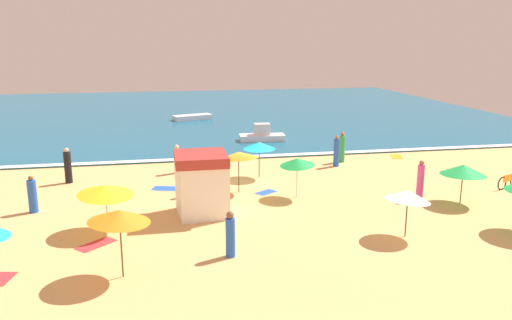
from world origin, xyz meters
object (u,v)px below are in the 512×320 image
beach_umbrella_0 (239,155)px  beach_umbrella_7 (105,190)px  beach_umbrella_9 (408,195)px  beachgoer_2 (177,160)px  lifeguard_cabana (201,183)px  beachgoer_4 (68,167)px  beachgoer_5 (32,196)px  beach_umbrella_6 (259,145)px  beachgoer_7 (420,181)px  beachgoer_0 (230,235)px  beach_umbrella_1 (119,216)px  beachgoer_6 (197,178)px  parked_bicycle (508,181)px  beach_umbrella_5 (463,170)px  beachgoer_1 (336,152)px  beachgoer_3 (342,148)px  small_boat_0 (262,135)px  small_boat_1 (192,117)px  beach_umbrella_4 (297,162)px

beach_umbrella_0 → beach_umbrella_7: bearing=-144.4°
beach_umbrella_9 → beachgoer_2: (-8.38, 11.38, -0.90)m
lifeguard_cabana → beach_umbrella_0: (2.11, 2.95, 0.51)m
beach_umbrella_0 → beachgoer_4: 9.40m
beachgoer_2 → beachgoer_5: size_ratio=0.99×
beach_umbrella_6 → beachgoer_7: beach_umbrella_6 is taller
beachgoer_0 → beachgoer_4: (-7.21, 11.01, 0.09)m
beach_umbrella_1 → beachgoer_5: size_ratio=1.40×
beach_umbrella_7 → beach_umbrella_6: bearing=42.1°
beach_umbrella_7 → beachgoer_6: (3.91, 4.17, -0.87)m
beach_umbrella_0 → beachgoer_4: beach_umbrella_0 is taller
parked_bicycle → beachgoer_0: beachgoer_0 is taller
beach_umbrella_7 → beachgoer_7: beach_umbrella_7 is taller
beach_umbrella_5 → beachgoer_2: 15.21m
beachgoer_1 → beachgoer_3: size_ratio=0.99×
beachgoer_2 → beach_umbrella_5: bearing=-32.0°
beach_umbrella_6 → beach_umbrella_5: bearing=-36.5°
beachgoer_5 → small_boat_0: beachgoer_5 is taller
beach_umbrella_5 → small_boat_1: 29.25m
parked_bicycle → small_boat_0: small_boat_0 is taller
beachgoer_0 → beachgoer_6: size_ratio=0.95×
lifeguard_cabana → small_boat_1: 26.46m
beach_umbrella_7 → parked_bicycle: beach_umbrella_7 is taller
parked_bicycle → beachgoer_3: 9.58m
lifeguard_cabana → beach_umbrella_0: 3.66m
small_boat_1 → beachgoer_6: bearing=-93.3°
beachgoer_2 → small_boat_0: 10.34m
beachgoer_1 → small_boat_0: 8.66m
beach_umbrella_1 → beachgoer_6: 9.03m
beach_umbrella_7 → beachgoer_6: beach_umbrella_7 is taller
beachgoer_6 → beachgoer_7: 10.81m
beach_umbrella_4 → beach_umbrella_7: bearing=-161.3°
beachgoer_1 → beachgoer_2: 9.54m
beach_umbrella_7 → parked_bicycle: bearing=6.7°
beach_umbrella_7 → beach_umbrella_9: (11.47, -2.76, -0.04)m
lifeguard_cabana → beachgoer_0: 4.76m
beachgoer_1 → beachgoer_7: (1.76, -6.89, 0.01)m
beachgoer_7 → small_boat_0: beachgoer_7 is taller
beach_umbrella_0 → small_boat_0: 12.89m
beach_umbrella_1 → beach_umbrella_4: 10.59m
beach_umbrella_0 → beach_umbrella_7: beach_umbrella_0 is taller
beach_umbrella_0 → small_boat_0: (3.70, 12.27, -1.40)m
beach_umbrella_5 → beachgoer_0: (-11.48, -3.91, -0.81)m
beach_umbrella_6 → small_boat_1: size_ratio=0.56×
lifeguard_cabana → beach_umbrella_1: bearing=-118.6°
beachgoer_0 → beach_umbrella_0: bearing=78.8°
beach_umbrella_1 → beachgoer_5: bearing=120.8°
beach_umbrella_6 → parked_bicycle: 13.15m
beach_umbrella_0 → beach_umbrella_1: size_ratio=1.17×
beach_umbrella_4 → beach_umbrella_6: 4.05m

